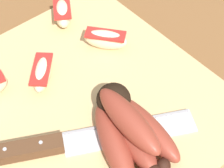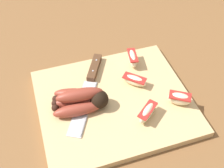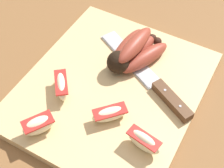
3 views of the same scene
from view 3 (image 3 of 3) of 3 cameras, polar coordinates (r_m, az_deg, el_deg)
name	(u,v)px [view 3 (image 3 of 3)]	position (r m, az deg, el deg)	size (l,w,h in m)	color
ground_plane	(113,84)	(0.70, 0.12, 0.00)	(6.00, 6.00, 0.00)	brown
cutting_board	(112,89)	(0.68, -0.08, -0.85)	(0.39, 0.34, 0.02)	tan
banana_bunch	(134,52)	(0.70, 3.80, 5.52)	(0.14, 0.11, 0.06)	black
chefs_knife	(156,85)	(0.67, 7.59, -0.18)	(0.16, 0.26, 0.02)	silver
apple_wedge_near	(62,86)	(0.65, -8.67, -0.27)	(0.07, 0.06, 0.04)	beige
apple_wedge_middle	(110,114)	(0.61, -0.35, -5.16)	(0.07, 0.06, 0.03)	beige
apple_wedge_far	(144,141)	(0.58, 5.45, -9.82)	(0.03, 0.07, 0.04)	beige
apple_wedge_extra	(39,125)	(0.61, -12.53, -6.92)	(0.07, 0.05, 0.04)	beige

